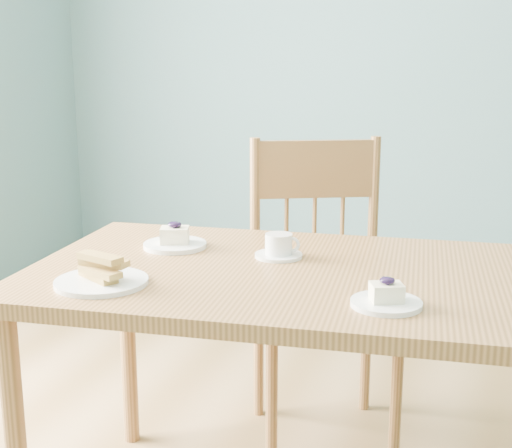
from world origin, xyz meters
name	(u,v)px	position (x,y,z in m)	size (l,w,h in m)	color
room	(446,4)	(0.00, 0.00, 1.35)	(5.01, 5.01, 2.71)	#9D7649
dining_table	(302,298)	(-0.32, 0.09, 0.66)	(1.43, 0.91, 0.73)	#9E6B3C
dining_chair	(322,290)	(-0.39, 0.62, 0.50)	(0.59, 0.58, 0.99)	#9E6B3C
cheesecake_plate_near	(386,299)	(-0.08, -0.10, 0.75)	(0.15, 0.15, 0.06)	white
cheesecake_plate_far	(175,241)	(-0.71, 0.19, 0.75)	(0.17, 0.17, 0.07)	white
coffee_cup	(279,247)	(-0.41, 0.19, 0.76)	(0.13, 0.13, 0.06)	white
biscotti_plate	(101,276)	(-0.73, -0.17, 0.75)	(0.22, 0.22, 0.07)	white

